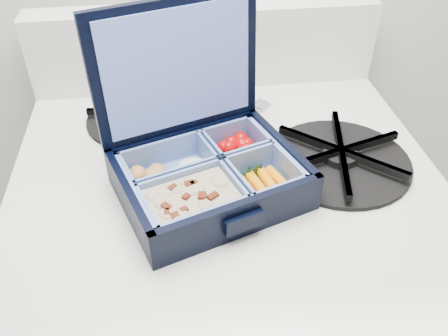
{
  "coord_description": "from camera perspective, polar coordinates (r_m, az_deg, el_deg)",
  "views": [
    {
      "loc": [
        0.47,
        1.23,
        1.23
      ],
      "look_at": [
        0.53,
        1.67,
        0.87
      ],
      "focal_mm": 38.0,
      "sensor_mm": 36.0,
      "label": 1
    }
  ],
  "objects": [
    {
      "name": "burner_grate",
      "position": [
        0.65,
        13.82,
        1.56
      ],
      "size": [
        0.24,
        0.24,
        0.03
      ],
      "primitive_type": "cylinder",
      "rotation": [
        0.0,
        0.0,
        0.3
      ],
      "color": "black",
      "rests_on": "stove"
    },
    {
      "name": "burner_grate_rear",
      "position": [
        0.73,
        -10.3,
        6.27
      ],
      "size": [
        0.17,
        0.17,
        0.02
      ],
      "primitive_type": "cylinder",
      "rotation": [
        0.0,
        0.0,
        -0.11
      ],
      "color": "black",
      "rests_on": "stove"
    },
    {
      "name": "fork",
      "position": [
        0.7,
        1.45,
        4.83
      ],
      "size": [
        0.12,
        0.13,
        0.01
      ],
      "primitive_type": null,
      "rotation": [
        0.0,
        0.0,
        -0.74
      ],
      "color": "silver",
      "rests_on": "stove"
    },
    {
      "name": "bento_box",
      "position": [
        0.57,
        -1.69,
        -1.26
      ],
      "size": [
        0.25,
        0.23,
        0.05
      ],
      "primitive_type": null,
      "rotation": [
        0.0,
        0.0,
        0.33
      ],
      "color": "black",
      "rests_on": "stove"
    }
  ]
}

